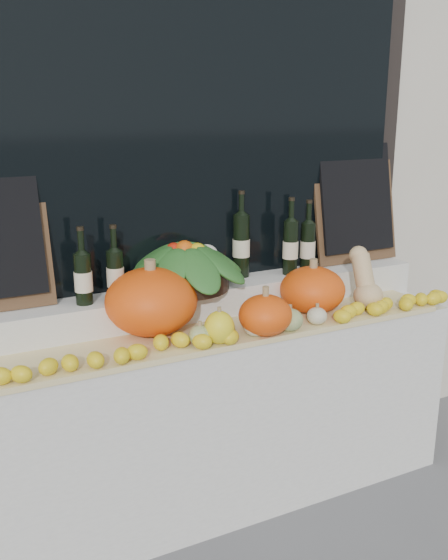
# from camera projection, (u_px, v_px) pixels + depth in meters

# --- Properties ---
(storefront_facade) EXTENTS (7.00, 0.94, 4.50)m
(storefront_facade) POSITION_uv_depth(u_px,v_px,m) (151.00, 20.00, 3.06)
(storefront_facade) COLOR beige
(storefront_facade) RESTS_ON ground
(display_sill) EXTENTS (2.30, 0.55, 0.88)m
(display_sill) POSITION_uv_depth(u_px,v_px,m) (217.00, 414.00, 2.94)
(display_sill) COLOR silver
(display_sill) RESTS_ON ground
(rear_tier) EXTENTS (2.30, 0.25, 0.16)m
(rear_tier) POSITION_uv_depth(u_px,v_px,m) (202.00, 301.00, 2.93)
(rear_tier) COLOR silver
(rear_tier) RESTS_ON display_sill
(straw_bedding) EXTENTS (2.10, 0.32, 0.02)m
(straw_bedding) POSITION_uv_depth(u_px,v_px,m) (229.00, 333.00, 2.71)
(straw_bedding) COLOR tan
(straw_bedding) RESTS_ON display_sill
(pumpkin_left) EXTENTS (0.52, 0.52, 0.29)m
(pumpkin_left) POSITION_uv_depth(u_px,v_px,m) (151.00, 301.00, 2.64)
(pumpkin_left) COLOR #F4520C
(pumpkin_left) RESTS_ON straw_bedding
(pumpkin_right) EXTENTS (0.33, 0.33, 0.22)m
(pumpkin_right) POSITION_uv_depth(u_px,v_px,m) (312.00, 290.00, 2.92)
(pumpkin_right) COLOR #F4520C
(pumpkin_right) RESTS_ON straw_bedding
(pumpkin_center) EXTENTS (0.27, 0.27, 0.17)m
(pumpkin_center) POSITION_uv_depth(u_px,v_px,m) (265.00, 315.00, 2.64)
(pumpkin_center) COLOR #F4520C
(pumpkin_center) RESTS_ON straw_bedding
(butternut_squash) EXTENTS (0.14, 0.21, 0.29)m
(butternut_squash) POSITION_uv_depth(u_px,v_px,m) (365.00, 282.00, 2.99)
(butternut_squash) COLOR tan
(butternut_squash) RESTS_ON straw_bedding
(decorative_gourds) EXTENTS (0.66, 0.13, 0.16)m
(decorative_gourds) POSITION_uv_depth(u_px,v_px,m) (251.00, 325.00, 2.62)
(decorative_gourds) COLOR #3E6A1F
(decorative_gourds) RESTS_ON straw_bedding
(lemon_heap) EXTENTS (2.20, 0.16, 0.06)m
(lemon_heap) POSITION_uv_depth(u_px,v_px,m) (241.00, 332.00, 2.60)
(lemon_heap) COLOR yellow
(lemon_heap) RESTS_ON straw_bedding
(produce_bowl) EXTENTS (0.61, 0.61, 0.23)m
(produce_bowl) POSITION_uv_depth(u_px,v_px,m) (185.00, 265.00, 2.82)
(produce_bowl) COLOR black
(produce_bowl) RESTS_ON rear_tier
(wine_bottle_far_left) EXTENTS (0.08, 0.08, 0.33)m
(wine_bottle_far_left) POSITION_uv_depth(u_px,v_px,m) (83.00, 278.00, 2.60)
(wine_bottle_far_left) COLOR black
(wine_bottle_far_left) RESTS_ON rear_tier
(wine_bottle_near_left) EXTENTS (0.08, 0.08, 0.32)m
(wine_bottle_near_left) POSITION_uv_depth(u_px,v_px,m) (115.00, 273.00, 2.69)
(wine_bottle_near_left) COLOR black
(wine_bottle_near_left) RESTS_ON rear_tier
(wine_bottle_tall) EXTENTS (0.08, 0.08, 0.42)m
(wine_bottle_tall) POSITION_uv_depth(u_px,v_px,m) (241.00, 245.00, 3.01)
(wine_bottle_tall) COLOR black
(wine_bottle_tall) RESTS_ON rear_tier
(wine_bottle_near_right) EXTENTS (0.08, 0.08, 0.38)m
(wine_bottle_near_right) POSITION_uv_depth(u_px,v_px,m) (290.00, 247.00, 3.05)
(wine_bottle_near_right) COLOR black
(wine_bottle_near_right) RESTS_ON rear_tier
(wine_bottle_far_right) EXTENTS (0.08, 0.08, 0.36)m
(wine_bottle_far_right) POSITION_uv_depth(u_px,v_px,m) (308.00, 246.00, 3.10)
(wine_bottle_far_right) COLOR black
(wine_bottle_far_right) RESTS_ON rear_tier
(chalkboard_right) EXTENTS (0.50, 0.15, 0.61)m
(chalkboard_right) POSITION_uv_depth(u_px,v_px,m) (356.00, 201.00, 3.27)
(chalkboard_right) COLOR #4C331E
(chalkboard_right) RESTS_ON rear_tier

